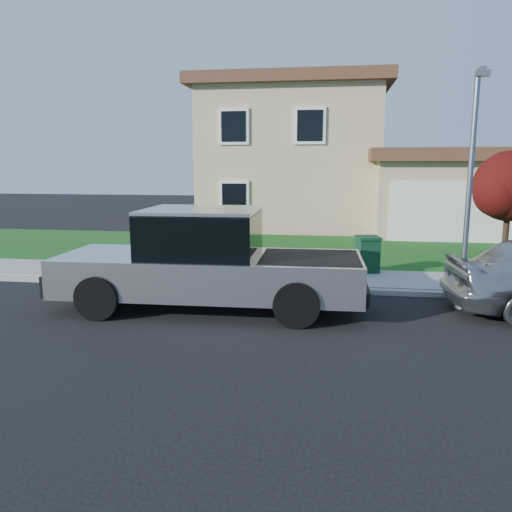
{
  "coord_description": "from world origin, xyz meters",
  "views": [
    {
      "loc": [
        2.01,
        -8.81,
        3.01
      ],
      "look_at": [
        0.51,
        0.96,
        1.2
      ],
      "focal_mm": 35.0,
      "sensor_mm": 36.0,
      "label": 1
    }
  ],
  "objects_px": {
    "street_lamp": "(471,176)",
    "pickup_truck": "(209,263)",
    "woman": "(224,258)",
    "trash_bin": "(367,254)",
    "ornamental_tree": "(511,190)"
  },
  "relations": [
    {
      "from": "trash_bin",
      "to": "pickup_truck",
      "type": "bearing_deg",
      "value": -145.98
    },
    {
      "from": "pickup_truck",
      "to": "trash_bin",
      "type": "relative_size",
      "value": 6.75
    },
    {
      "from": "street_lamp",
      "to": "pickup_truck",
      "type": "bearing_deg",
      "value": -165.23
    },
    {
      "from": "pickup_truck",
      "to": "woman",
      "type": "relative_size",
      "value": 3.7
    },
    {
      "from": "ornamental_tree",
      "to": "street_lamp",
      "type": "bearing_deg",
      "value": -115.2
    },
    {
      "from": "woman",
      "to": "street_lamp",
      "type": "distance_m",
      "value": 5.69
    },
    {
      "from": "woman",
      "to": "street_lamp",
      "type": "height_order",
      "value": "street_lamp"
    },
    {
      "from": "pickup_truck",
      "to": "woman",
      "type": "xyz_separation_m",
      "value": [
        0.03,
        1.4,
        -0.16
      ]
    },
    {
      "from": "pickup_truck",
      "to": "trash_bin",
      "type": "xyz_separation_m",
      "value": [
        3.51,
        3.6,
        -0.35
      ]
    },
    {
      "from": "ornamental_tree",
      "to": "trash_bin",
      "type": "height_order",
      "value": "ornamental_tree"
    },
    {
      "from": "pickup_truck",
      "to": "ornamental_tree",
      "type": "height_order",
      "value": "ornamental_tree"
    },
    {
      "from": "pickup_truck",
      "to": "woman",
      "type": "bearing_deg",
      "value": 87.02
    },
    {
      "from": "trash_bin",
      "to": "woman",
      "type": "bearing_deg",
      "value": -159.41
    },
    {
      "from": "ornamental_tree",
      "to": "street_lamp",
      "type": "distance_m",
      "value": 6.3
    },
    {
      "from": "woman",
      "to": "street_lamp",
      "type": "xyz_separation_m",
      "value": [
        5.33,
        -0.34,
        1.95
      ]
    }
  ]
}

